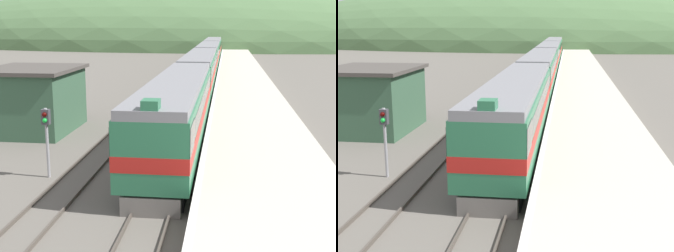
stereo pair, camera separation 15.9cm
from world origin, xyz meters
The scene contains 10 objects.
track_main centered at (0.00, 70.00, 0.08)m, with size 1.52×180.00×0.16m.
track_siding centered at (-4.14, 70.00, 0.08)m, with size 1.52×180.00×0.16m.
platform centered at (4.60, 50.00, 0.52)m, with size 5.97×140.00×1.05m.
distant_hills centered at (0.00, 155.02, 0.00)m, with size 189.51×85.28×42.11m.
station_shed centered at (-10.12, 31.75, 2.16)m, with size 5.81×7.12×4.28m.
express_train_lead_car centered at (0.00, 28.44, 2.23)m, with size 2.99×20.85×4.44m.
carriage_second centered at (0.00, 50.75, 2.22)m, with size 2.98×21.53×4.08m.
carriage_third centered at (0.00, 73.16, 2.22)m, with size 2.98×21.53×4.08m.
carriage_fourth centered at (0.00, 95.57, 2.22)m, with size 2.98×21.53×4.08m.
signal_post_siding centered at (-5.51, 22.36, 2.40)m, with size 0.36×0.42×3.33m.
Camera 2 is at (2.86, 2.13, 7.19)m, focal length 50.00 mm.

